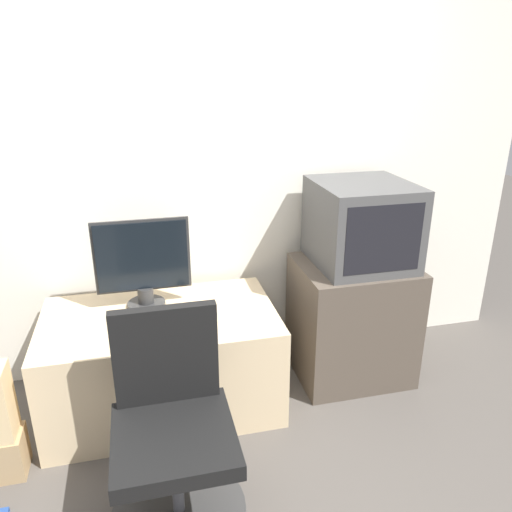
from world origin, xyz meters
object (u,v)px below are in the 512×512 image
(keyboard, at_px, (147,326))
(crt_tv, at_px, (361,224))
(office_chair, at_px, (173,437))
(main_monitor, at_px, (143,264))
(mouse, at_px, (190,319))

(keyboard, distance_m, crt_tv, 1.30)
(keyboard, bearing_deg, office_chair, -83.37)
(main_monitor, relative_size, mouse, 9.35)
(main_monitor, distance_m, mouse, 0.39)
(keyboard, bearing_deg, crt_tv, 9.02)
(mouse, bearing_deg, main_monitor, 131.33)
(main_monitor, height_order, office_chair, main_monitor)
(keyboard, bearing_deg, mouse, 2.46)
(mouse, relative_size, crt_tv, 0.10)
(main_monitor, distance_m, keyboard, 0.35)
(mouse, bearing_deg, keyboard, -177.54)
(crt_tv, bearing_deg, keyboard, -170.98)
(crt_tv, distance_m, office_chair, 1.52)
(main_monitor, xyz_separation_m, keyboard, (-0.01, -0.25, -0.24))
(keyboard, xyz_separation_m, crt_tv, (1.22, 0.19, 0.39))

